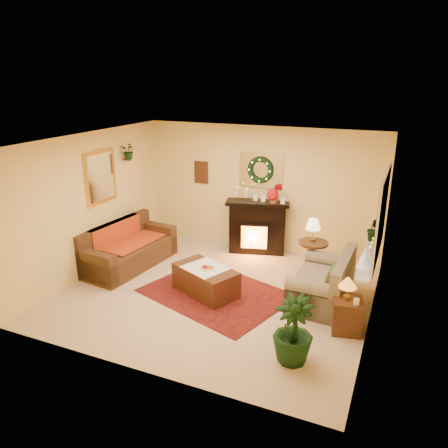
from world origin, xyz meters
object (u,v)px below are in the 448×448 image
at_px(side_table_round, 312,261).
at_px(loveseat, 322,277).
at_px(sofa, 129,245).
at_px(fireplace, 257,227).
at_px(coffee_table, 206,282).
at_px(end_table_square, 347,314).

bearing_deg(side_table_round, loveseat, -67.84).
distance_m(sofa, fireplace, 2.63).
distance_m(side_table_round, coffee_table, 2.03).
xyz_separation_m(sofa, end_table_square, (4.23, -0.67, -0.16)).
bearing_deg(side_table_round, sofa, -164.72).
xyz_separation_m(fireplace, loveseat, (1.66, -1.56, -0.13)).
bearing_deg(loveseat, fireplace, 138.75).
height_order(loveseat, end_table_square, loveseat).
distance_m(fireplace, coffee_table, 2.11).
height_order(fireplace, loveseat, fireplace).
bearing_deg(sofa, side_table_round, 21.48).
distance_m(loveseat, side_table_round, 0.89).
bearing_deg(coffee_table, side_table_round, 65.48).
relative_size(fireplace, end_table_square, 2.24).
bearing_deg(fireplace, coffee_table, -110.35).
bearing_deg(sofa, loveseat, 7.68).
height_order(sofa, fireplace, fireplace).
relative_size(side_table_round, end_table_square, 1.36).
xyz_separation_m(fireplace, end_table_square, (2.19, -2.32, -0.28)).
bearing_deg(coffee_table, fireplace, 108.64).
bearing_deg(loveseat, end_table_square, -53.34).
height_order(sofa, side_table_round, sofa).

